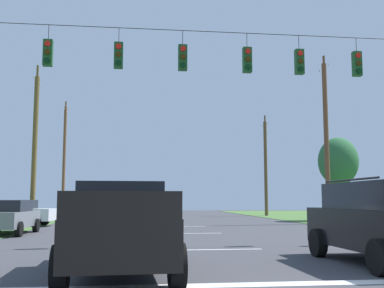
% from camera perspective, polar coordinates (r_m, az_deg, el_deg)
% --- Properties ---
extents(stop_bar_stripe, '(15.23, 0.45, 0.01)m').
position_cam_1_polar(stop_bar_stripe, '(9.20, 10.88, -16.43)').
color(stop_bar_stripe, white).
rests_on(stop_bar_stripe, ground).
extents(lane_dash_0, '(2.50, 0.15, 0.01)m').
position_cam_1_polar(lane_dash_0, '(14.98, 3.76, -12.73)').
color(lane_dash_0, white).
rests_on(lane_dash_0, ground).
extents(lane_dash_1, '(2.50, 0.15, 0.01)m').
position_cam_1_polar(lane_dash_1, '(21.85, 0.36, -10.86)').
color(lane_dash_1, white).
rests_on(lane_dash_1, ground).
extents(lane_dash_2, '(2.50, 0.15, 0.01)m').
position_cam_1_polar(lane_dash_2, '(27.24, -1.08, -10.04)').
color(lane_dash_2, white).
rests_on(lane_dash_2, ground).
extents(lane_dash_3, '(2.50, 0.15, 0.01)m').
position_cam_1_polar(lane_dash_3, '(37.88, -2.71, -9.11)').
color(lane_dash_3, white).
rests_on(lane_dash_3, ground).
extents(overhead_signal_span, '(17.97, 0.31, 8.05)m').
position_cam_1_polar(overhead_signal_span, '(16.93, 2.22, 3.89)').
color(overhead_signal_span, brown).
rests_on(overhead_signal_span, ground).
extents(pickup_truck, '(2.44, 5.47, 1.95)m').
position_cam_1_polar(pickup_truck, '(10.30, -8.80, -10.03)').
color(pickup_truck, black).
rests_on(pickup_truck, ground).
extents(suv_black, '(2.24, 4.81, 2.05)m').
position_cam_1_polar(suv_black, '(12.40, 22.22, -8.61)').
color(suv_black, black).
rests_on(suv_black, ground).
extents(distant_car_crossing_white, '(4.44, 2.31, 1.52)m').
position_cam_1_polar(distant_car_crossing_white, '(29.19, -20.76, -7.84)').
color(distant_car_crossing_white, silver).
rests_on(distant_car_crossing_white, ground).
extents(distant_car_oncoming, '(2.15, 4.37, 1.52)m').
position_cam_1_polar(distant_car_oncoming, '(22.70, -21.56, -8.25)').
color(distant_car_oncoming, slate).
rests_on(distant_car_oncoming, ground).
extents(utility_pole_mid_right, '(0.31, 1.59, 11.06)m').
position_cam_1_polar(utility_pole_mid_right, '(31.64, 16.10, 0.46)').
color(utility_pole_mid_right, brown).
rests_on(utility_pole_mid_right, ground).
extents(utility_pole_far_right, '(0.32, 1.72, 9.56)m').
position_cam_1_polar(utility_pole_far_right, '(44.85, 8.99, -2.65)').
color(utility_pole_far_right, brown).
rests_on(utility_pole_far_right, ground).
extents(utility_pole_mid_left, '(0.31, 1.90, 10.05)m').
position_cam_1_polar(utility_pole_mid_left, '(30.77, -18.68, -0.33)').
color(utility_pole_mid_left, brown).
rests_on(utility_pole_mid_left, ground).
extents(utility_pole_far_left, '(0.27, 1.57, 10.52)m').
position_cam_1_polar(utility_pole_far_left, '(43.97, -15.36, -1.81)').
color(utility_pole_far_left, brown).
rests_on(utility_pole_far_left, ground).
extents(tree_roadside_right, '(2.89, 2.89, 6.07)m').
position_cam_1_polar(tree_roadside_right, '(35.72, 17.43, -2.10)').
color(tree_roadside_right, brown).
rests_on(tree_roadside_right, ground).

